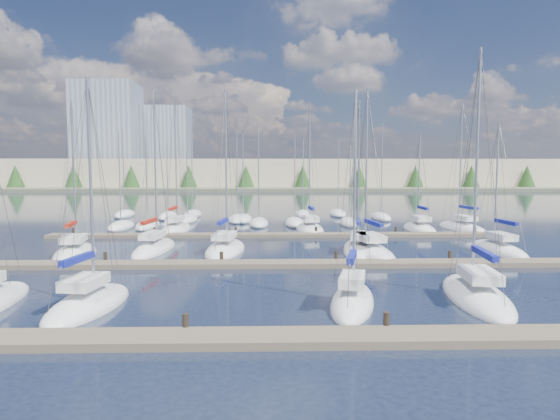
{
  "coord_description": "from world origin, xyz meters",
  "views": [
    {
      "loc": [
        -0.68,
        -15.21,
        6.52
      ],
      "look_at": [
        0.0,
        14.0,
        4.0
      ],
      "focal_mm": 30.0,
      "sensor_mm": 36.0,
      "label": 1
    }
  ],
  "objects_px": {
    "sailboat_r": "(462,228)",
    "sailboat_l": "(368,251)",
    "sailboat_k": "(358,249)",
    "sailboat_h": "(75,253)",
    "sailboat_n": "(176,229)",
    "sailboat_i": "(154,249)",
    "sailboat_p": "(310,229)",
    "sailboat_e": "(476,296)",
    "sailboat_d": "(352,302)",
    "sailboat_j": "(225,249)",
    "sailboat_m": "(498,250)",
    "sailboat_q": "(420,229)",
    "sailboat_c": "(89,305)"
  },
  "relations": [
    {
      "from": "sailboat_r",
      "to": "sailboat_l",
      "type": "xyz_separation_m",
      "value": [
        -13.3,
        -14.19,
        -0.01
      ]
    },
    {
      "from": "sailboat_k",
      "to": "sailboat_h",
      "type": "distance_m",
      "value": 21.88
    },
    {
      "from": "sailboat_n",
      "to": "sailboat_i",
      "type": "bearing_deg",
      "value": -86.34
    },
    {
      "from": "sailboat_k",
      "to": "sailboat_r",
      "type": "distance_m",
      "value": 19.34
    },
    {
      "from": "sailboat_p",
      "to": "sailboat_k",
      "type": "bearing_deg",
      "value": -79.94
    },
    {
      "from": "sailboat_e",
      "to": "sailboat_d",
      "type": "bearing_deg",
      "value": -163.5
    },
    {
      "from": "sailboat_j",
      "to": "sailboat_r",
      "type": "bearing_deg",
      "value": 33.42
    },
    {
      "from": "sailboat_k",
      "to": "sailboat_n",
      "type": "xyz_separation_m",
      "value": [
        -17.05,
        13.15,
        0.01
      ]
    },
    {
      "from": "sailboat_m",
      "to": "sailboat_q",
      "type": "bearing_deg",
      "value": 95.07
    },
    {
      "from": "sailboat_c",
      "to": "sailboat_d",
      "type": "relative_size",
      "value": 1.04
    },
    {
      "from": "sailboat_l",
      "to": "sailboat_r",
      "type": "bearing_deg",
      "value": 40.16
    },
    {
      "from": "sailboat_l",
      "to": "sailboat_i",
      "type": "xyz_separation_m",
      "value": [
        -16.98,
        1.49,
        0.02
      ]
    },
    {
      "from": "sailboat_k",
      "to": "sailboat_m",
      "type": "xyz_separation_m",
      "value": [
        11.03,
        -0.64,
        -0.01
      ]
    },
    {
      "from": "sailboat_k",
      "to": "sailboat_c",
      "type": "height_order",
      "value": "sailboat_k"
    },
    {
      "from": "sailboat_q",
      "to": "sailboat_e",
      "type": "bearing_deg",
      "value": -101.58
    },
    {
      "from": "sailboat_r",
      "to": "sailboat_q",
      "type": "bearing_deg",
      "value": 178.45
    },
    {
      "from": "sailboat_n",
      "to": "sailboat_l",
      "type": "relative_size",
      "value": 1.18
    },
    {
      "from": "sailboat_q",
      "to": "sailboat_h",
      "type": "bearing_deg",
      "value": -154.95
    },
    {
      "from": "sailboat_h",
      "to": "sailboat_j",
      "type": "bearing_deg",
      "value": -2.76
    },
    {
      "from": "sailboat_n",
      "to": "sailboat_j",
      "type": "xyz_separation_m",
      "value": [
        6.49,
        -12.89,
        -0.01
      ]
    },
    {
      "from": "sailboat_h",
      "to": "sailboat_p",
      "type": "height_order",
      "value": "sailboat_p"
    },
    {
      "from": "sailboat_d",
      "to": "sailboat_e",
      "type": "bearing_deg",
      "value": 22.62
    },
    {
      "from": "sailboat_k",
      "to": "sailboat_l",
      "type": "height_order",
      "value": "sailboat_l"
    },
    {
      "from": "sailboat_h",
      "to": "sailboat_q",
      "type": "xyz_separation_m",
      "value": [
        30.98,
        14.1,
        -0.0
      ]
    },
    {
      "from": "sailboat_c",
      "to": "sailboat_i",
      "type": "relative_size",
      "value": 0.85
    },
    {
      "from": "sailboat_k",
      "to": "sailboat_n",
      "type": "relative_size",
      "value": 0.8
    },
    {
      "from": "sailboat_h",
      "to": "sailboat_q",
      "type": "distance_m",
      "value": 34.04
    },
    {
      "from": "sailboat_k",
      "to": "sailboat_p",
      "type": "distance_m",
      "value": 13.19
    },
    {
      "from": "sailboat_q",
      "to": "sailboat_i",
      "type": "xyz_separation_m",
      "value": [
        -25.45,
        -12.19,
        0.02
      ]
    },
    {
      "from": "sailboat_k",
      "to": "sailboat_q",
      "type": "distance_m",
      "value": 15.78
    },
    {
      "from": "sailboat_l",
      "to": "sailboat_j",
      "type": "bearing_deg",
      "value": 167.86
    },
    {
      "from": "sailboat_m",
      "to": "sailboat_e",
      "type": "bearing_deg",
      "value": -123.04
    },
    {
      "from": "sailboat_p",
      "to": "sailboat_q",
      "type": "height_order",
      "value": "sailboat_p"
    },
    {
      "from": "sailboat_r",
      "to": "sailboat_l",
      "type": "distance_m",
      "value": 19.45
    },
    {
      "from": "sailboat_k",
      "to": "sailboat_h",
      "type": "xyz_separation_m",
      "value": [
        -21.84,
        -1.23,
        -0.01
      ]
    },
    {
      "from": "sailboat_k",
      "to": "sailboat_h",
      "type": "height_order",
      "value": "sailboat_k"
    },
    {
      "from": "sailboat_i",
      "to": "sailboat_p",
      "type": "bearing_deg",
      "value": 46.63
    },
    {
      "from": "sailboat_c",
      "to": "sailboat_m",
      "type": "height_order",
      "value": "sailboat_c"
    },
    {
      "from": "sailboat_r",
      "to": "sailboat_l",
      "type": "relative_size",
      "value": 1.07
    },
    {
      "from": "sailboat_j",
      "to": "sailboat_m",
      "type": "height_order",
      "value": "sailboat_j"
    },
    {
      "from": "sailboat_i",
      "to": "sailboat_k",
      "type": "bearing_deg",
      "value": 2.3
    },
    {
      "from": "sailboat_l",
      "to": "sailboat_i",
      "type": "distance_m",
      "value": 17.04
    },
    {
      "from": "sailboat_n",
      "to": "sailboat_h",
      "type": "relative_size",
      "value": 1.27
    },
    {
      "from": "sailboat_n",
      "to": "sailboat_q",
      "type": "bearing_deg",
      "value": -0.37
    },
    {
      "from": "sailboat_d",
      "to": "sailboat_m",
      "type": "relative_size",
      "value": 1.02
    },
    {
      "from": "sailboat_m",
      "to": "sailboat_d",
      "type": "bearing_deg",
      "value": -137.82
    },
    {
      "from": "sailboat_d",
      "to": "sailboat_m",
      "type": "distance_m",
      "value": 19.96
    },
    {
      "from": "sailboat_h",
      "to": "sailboat_r",
      "type": "xyz_separation_m",
      "value": [
        35.81,
        14.61,
        0.01
      ]
    },
    {
      "from": "sailboat_j",
      "to": "sailboat_c",
      "type": "distance_m",
      "value": 16.01
    },
    {
      "from": "sailboat_l",
      "to": "sailboat_d",
      "type": "relative_size",
      "value": 1.22
    }
  ]
}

